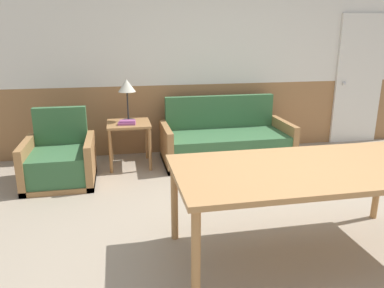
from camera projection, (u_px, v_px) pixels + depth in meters
The scene contains 9 objects.
ground_plane at pixel (280, 235), 3.29m from camera, with size 16.00×16.00×0.00m, color gray.
wall_back at pixel (210, 59), 5.39m from camera, with size 7.20×0.06×2.70m.
couch at pixel (226, 143), 5.16m from camera, with size 1.74×0.83×0.86m.
armchair at pixel (60, 162), 4.41m from camera, with size 0.79×0.80×0.84m.
side_table at pixel (129, 130), 4.90m from camera, with size 0.55×0.55×0.59m.
table_lamp at pixel (127, 88), 4.84m from camera, with size 0.23×0.23×0.55m.
book_stack at pixel (127, 123), 4.77m from camera, with size 0.23×0.15×0.05m.
dining_table at pixel (309, 174), 2.82m from camera, with size 2.05×0.99×0.74m.
entry_door at pixel (359, 80), 5.89m from camera, with size 0.80×0.09×2.00m.
Camera 1 is at (-1.34, -2.72, 1.70)m, focal length 35.00 mm.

